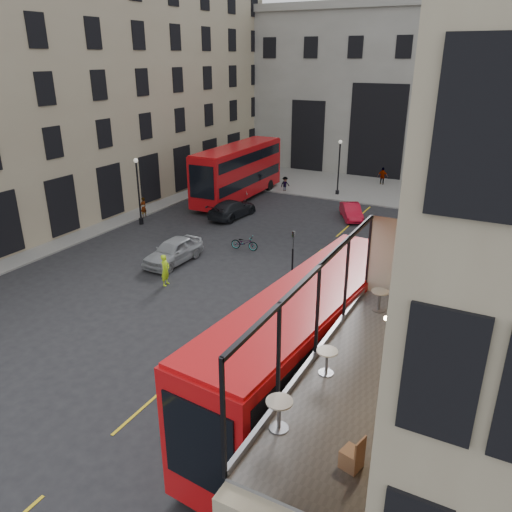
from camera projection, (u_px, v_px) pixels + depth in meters
The scene contains 30 objects.
ground at pixel (182, 428), 18.25m from camera, with size 140.00×140.00×0.00m, color black.
host_frontage at pixel (359, 439), 14.58m from camera, with size 3.00×11.00×4.50m, color tan.
cafe_floor at pixel (366, 373), 13.72m from camera, with size 3.00×10.00×0.10m, color slate.
building_left at pixel (53, 72), 42.12m from camera, with size 14.60×50.60×22.00m.
gateway at pixel (392, 87), 56.24m from camera, with size 35.00×10.60×18.00m.
pavement_far at pixel (350, 186), 51.97m from camera, with size 40.00×12.00×0.12m, color slate.
pavement_left at pixel (37, 235), 37.63m from camera, with size 8.00×48.00×0.12m, color slate.
traffic_light_near at pixel (293, 255), 27.61m from camera, with size 0.16×0.20×3.80m.
traffic_light_far at pixel (226, 173), 46.81m from camera, with size 0.16×0.20×3.80m.
street_lamp_a at pixel (139, 195), 39.50m from camera, with size 0.36×0.36×5.33m.
street_lamp_b at pixel (339, 171), 47.82m from camera, with size 0.36×0.36×5.33m.
bus_near at pixel (307, 344), 18.28m from camera, with size 3.89×12.78×5.02m.
bus_far at pixel (238, 170), 46.37m from camera, with size 3.17×12.67×5.03m.
car_a at pixel (173, 251), 32.60m from camera, with size 1.90×4.73×1.61m, color #919498.
car_b at pixel (351, 211), 41.42m from camera, with size 1.36×3.91×1.29m, color #AD0A1E.
car_c at pixel (232, 209), 41.83m from camera, with size 2.07×5.09×1.48m, color black.
bicycle at pixel (244, 243), 34.87m from camera, with size 0.68×1.95×1.03m, color gray.
cyclist at pixel (165, 270), 29.33m from camera, with size 0.69×0.46×1.90m, color #C8FF1A.
pedestrian_a at pixel (243, 195), 45.44m from camera, with size 0.87×0.68×1.79m, color gray.
pedestrian_b at pixel (285, 184), 49.59m from camera, with size 1.00×0.58×1.55m, color gray.
pedestrian_c at pixel (383, 177), 52.05m from camera, with size 1.11×0.46×1.90m, color gray.
pedestrian_d at pixel (448, 196), 44.82m from camera, with size 0.93×0.60×1.90m, color gray.
pedestrian_e at pixel (143, 207), 41.81m from camera, with size 0.62×0.41×1.71m, color gray.
cafe_table_near at pixel (279, 410), 11.41m from camera, with size 0.63×0.63×0.79m.
cafe_table_mid at pixel (327, 358), 13.45m from camera, with size 0.58×0.58×0.73m.
cafe_table_far at pixel (380, 298), 16.81m from camera, with size 0.59×0.59×0.73m.
cafe_chair_a at pixel (352, 458), 10.43m from camera, with size 0.49×0.49×0.82m.
cafe_chair_b at pixel (400, 397), 12.27m from camera, with size 0.51×0.51×0.89m.
cafe_chair_c at pixel (402, 356), 13.87m from camera, with size 0.54×0.54×0.97m.
cafe_chair_d at pixel (409, 327), 15.39m from camera, with size 0.51×0.51×0.91m.
Camera 1 is at (9.23, -11.60, 12.66)m, focal length 35.00 mm.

